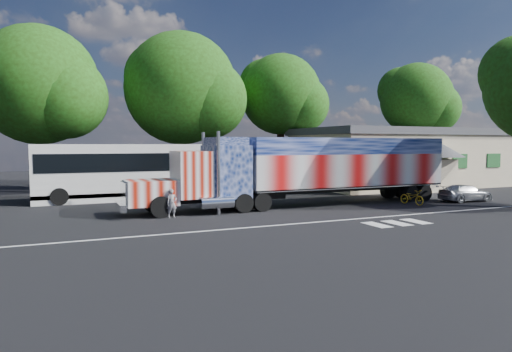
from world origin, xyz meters
name	(u,v)px	position (x,y,z in m)	size (l,w,h in m)	color
ground	(278,214)	(0.00, 0.00, 0.00)	(100.00, 100.00, 0.00)	black
lane_markings	(345,223)	(1.71, -3.77, 0.01)	(30.00, 2.67, 0.01)	silver
semi_truck	(310,168)	(3.49, 2.51, 2.32)	(21.16, 3.34, 4.51)	black
coach_bus	(136,171)	(-5.96, 10.18, 1.97)	(13.09, 3.05, 3.81)	silver
hall_building	(417,157)	(19.92, 10.86, 2.62)	(22.40, 12.80, 5.20)	beige
parked_car	(465,193)	(13.98, 0.02, 0.56)	(1.56, 3.84, 1.11)	#B1B3B6
woman	(172,203)	(-5.57, 1.19, 0.75)	(0.55, 0.36, 1.51)	slate
bicycle	(412,197)	(9.52, 0.17, 0.48)	(0.63, 1.81, 0.95)	gold
tree_far_ne	(417,100)	(25.23, 16.63, 8.65)	(8.12, 7.73, 12.59)	black
tree_ne_a	(282,95)	(9.02, 17.21, 8.50)	(8.06, 7.67, 12.40)	black
tree_nw_a	(41,86)	(-11.90, 17.72, 8.36)	(9.74, 9.27, 13.05)	black
tree_n_mid	(183,89)	(-0.69, 17.13, 8.58)	(10.21, 9.72, 13.50)	black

